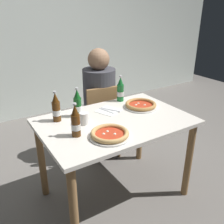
% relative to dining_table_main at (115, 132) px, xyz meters
% --- Properties ---
extents(ground_plane, '(8.00, 8.00, 0.00)m').
position_rel_dining_table_main_xyz_m(ground_plane, '(0.00, 0.00, -0.64)').
color(ground_plane, slate).
extents(back_wall_tiled, '(7.00, 0.10, 2.60)m').
position_rel_dining_table_main_xyz_m(back_wall_tiled, '(0.00, 2.20, 0.66)').
color(back_wall_tiled, silver).
rests_on(back_wall_tiled, ground_plane).
extents(dining_table_main, '(1.20, 0.80, 0.75)m').
position_rel_dining_table_main_xyz_m(dining_table_main, '(0.00, 0.00, 0.00)').
color(dining_table_main, silver).
rests_on(dining_table_main, ground_plane).
extents(chair_behind_table, '(0.45, 0.45, 0.85)m').
position_rel_dining_table_main_xyz_m(chair_behind_table, '(0.21, 0.61, -0.15)').
color(chair_behind_table, olive).
rests_on(chair_behind_table, ground_plane).
extents(diner_seated, '(0.34, 0.34, 1.21)m').
position_rel_dining_table_main_xyz_m(diner_seated, '(0.22, 0.66, -0.05)').
color(diner_seated, '#2D3342').
rests_on(diner_seated, ground_plane).
extents(pizza_margherita_near, '(0.30, 0.30, 0.04)m').
position_rel_dining_table_main_xyz_m(pizza_margherita_near, '(0.34, 0.10, 0.14)').
color(pizza_margherita_near, white).
rests_on(pizza_margherita_near, dining_table_main).
extents(pizza_marinara_far, '(0.29, 0.29, 0.04)m').
position_rel_dining_table_main_xyz_m(pizza_marinara_far, '(-0.18, -0.21, 0.14)').
color(pizza_marinara_far, white).
rests_on(pizza_marinara_far, dining_table_main).
extents(beer_bottle_left, '(0.07, 0.07, 0.25)m').
position_rel_dining_table_main_xyz_m(beer_bottle_left, '(-0.40, 0.23, 0.22)').
color(beer_bottle_left, '#512D0F').
rests_on(beer_bottle_left, dining_table_main).
extents(beer_bottle_center, '(0.07, 0.07, 0.25)m').
position_rel_dining_table_main_xyz_m(beer_bottle_center, '(0.27, 0.34, 0.22)').
color(beer_bottle_center, '#196B2D').
rests_on(beer_bottle_center, dining_table_main).
extents(beer_bottle_right, '(0.07, 0.07, 0.25)m').
position_rel_dining_table_main_xyz_m(beer_bottle_right, '(-0.37, -0.07, 0.22)').
color(beer_bottle_right, '#512D0F').
rests_on(beer_bottle_right, dining_table_main).
extents(beer_bottle_extra, '(0.07, 0.07, 0.25)m').
position_rel_dining_table_main_xyz_m(beer_bottle_extra, '(-0.22, 0.22, 0.22)').
color(beer_bottle_extra, '#14591E').
rests_on(beer_bottle_extra, dining_table_main).
extents(napkin_with_cutlery, '(0.24, 0.24, 0.01)m').
position_rel_dining_table_main_xyz_m(napkin_with_cutlery, '(0.05, 0.19, 0.12)').
color(napkin_with_cutlery, white).
rests_on(napkin_with_cutlery, dining_table_main).
extents(paper_cup, '(0.07, 0.07, 0.09)m').
position_rel_dining_table_main_xyz_m(paper_cup, '(-0.25, 0.06, 0.16)').
color(paper_cup, white).
rests_on(paper_cup, dining_table_main).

